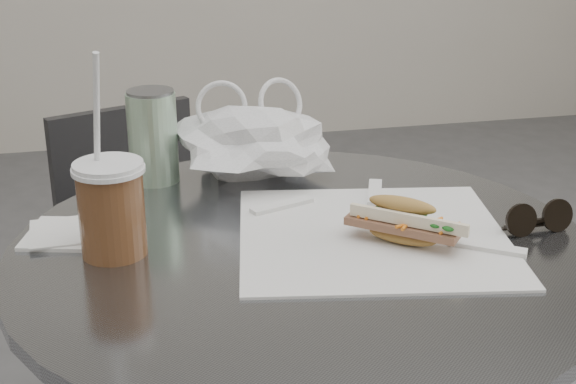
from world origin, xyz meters
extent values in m
cylinder|color=slate|center=(0.00, 0.20, 0.73)|extent=(0.76, 0.76, 0.02)
cylinder|color=#303033|center=(-0.15, 0.75, 0.23)|extent=(0.06, 0.06, 0.46)
cylinder|color=#303033|center=(-0.15, 0.75, 0.46)|extent=(0.39, 0.39, 0.02)
cube|color=#303033|center=(-0.21, 0.92, 0.61)|extent=(0.30, 0.14, 0.27)
cube|color=white|center=(0.09, 0.20, 0.74)|extent=(0.40, 0.38, 0.00)
ellipsoid|color=#B89745|center=(0.12, 0.17, 0.75)|extent=(0.18, 0.16, 0.02)
cube|color=brown|center=(0.12, 0.17, 0.77)|extent=(0.14, 0.13, 0.01)
ellipsoid|color=#B89745|center=(0.12, 0.17, 0.79)|extent=(0.18, 0.17, 0.03)
cylinder|color=brown|center=(-0.24, 0.23, 0.79)|extent=(0.08, 0.08, 0.11)
cylinder|color=white|center=(-0.24, 0.23, 0.85)|extent=(0.09, 0.09, 0.01)
cylinder|color=white|center=(-0.25, 0.23, 0.90)|extent=(0.02, 0.06, 0.20)
cylinder|color=black|center=(0.29, 0.16, 0.76)|extent=(0.05, 0.02, 0.04)
cylinder|color=black|center=(0.34, 0.17, 0.76)|extent=(0.05, 0.02, 0.04)
cube|color=black|center=(0.31, 0.17, 0.76)|extent=(0.02, 0.01, 0.00)
cube|color=white|center=(-0.30, 0.30, 0.74)|extent=(0.13, 0.13, 0.01)
cube|color=white|center=(-0.30, 0.30, 0.75)|extent=(0.10, 0.10, 0.00)
cylinder|color=#538F58|center=(-0.17, 0.48, 0.81)|extent=(0.08, 0.08, 0.14)
cylinder|color=slate|center=(-0.17, 0.48, 0.88)|extent=(0.07, 0.07, 0.00)
camera|label=1|loc=(-0.23, -0.71, 1.18)|focal=50.00mm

